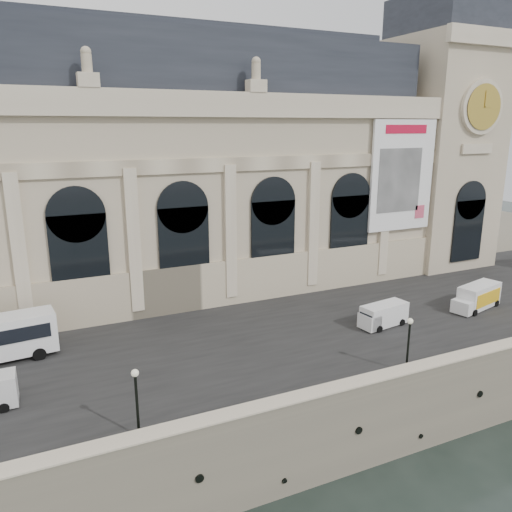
{
  "coord_description": "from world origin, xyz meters",
  "views": [
    {
      "loc": [
        -17.88,
        -25.48,
        24.79
      ],
      "look_at": [
        4.04,
        22.0,
        11.1
      ],
      "focal_mm": 35.0,
      "sensor_mm": 36.0,
      "label": 1
    }
  ],
  "objects": [
    {
      "name": "ground",
      "position": [
        0.0,
        0.0,
        0.0
      ],
      "size": [
        260.0,
        260.0,
        0.0
      ],
      "primitive_type": "plane",
      "color": "black",
      "rests_on": "ground"
    },
    {
      "name": "museum",
      "position": [
        -5.98,
        30.86,
        19.72
      ],
      "size": [
        69.0,
        18.7,
        29.1
      ],
      "color": "#C0AE94",
      "rests_on": "quay"
    },
    {
      "name": "lamp_left",
      "position": [
        -13.1,
        2.26,
        8.3
      ],
      "size": [
        0.47,
        0.47,
        4.63
      ],
      "color": "black",
      "rests_on": "quay"
    },
    {
      "name": "parapet",
      "position": [
        0.0,
        0.6,
        6.62
      ],
      "size": [
        160.0,
        1.4,
        1.21
      ],
      "color": "#786F5C",
      "rests_on": "quay"
    },
    {
      "name": "clock_pavilion",
      "position": [
        34.0,
        27.93,
        23.42
      ],
      "size": [
        13.0,
        14.72,
        36.7
      ],
      "color": "#C0AE94",
      "rests_on": "quay"
    },
    {
      "name": "street",
      "position": [
        0.0,
        14.0,
        6.03
      ],
      "size": [
        160.0,
        24.0,
        0.06
      ],
      "primitive_type": "cube",
      "color": "#2D2D2D",
      "rests_on": "quay"
    },
    {
      "name": "box_truck",
      "position": [
        24.08,
        9.84,
        7.31
      ],
      "size": [
        6.78,
        3.55,
        2.61
      ],
      "color": "white",
      "rests_on": "quay"
    },
    {
      "name": "van_c",
      "position": [
        11.86,
        10.15,
        7.14
      ],
      "size": [
        5.24,
        2.61,
        2.24
      ],
      "color": "white",
      "rests_on": "quay"
    },
    {
      "name": "quay",
      "position": [
        0.0,
        35.0,
        3.0
      ],
      "size": [
        160.0,
        70.0,
        6.0
      ],
      "primitive_type": "cube",
      "color": "#786F5C",
      "rests_on": "ground"
    },
    {
      "name": "lamp_right",
      "position": [
        7.8,
        1.94,
        8.25
      ],
      "size": [
        0.46,
        0.46,
        4.52
      ],
      "color": "black",
      "rests_on": "quay"
    }
  ]
}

